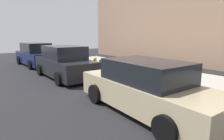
# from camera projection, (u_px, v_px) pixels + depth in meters

# --- Properties ---
(ground_plane) EXTENTS (40.00, 40.00, 0.00)m
(ground_plane) POSITION_uv_depth(u_px,v_px,m) (112.00, 82.00, 9.27)
(ground_plane) COLOR black
(sidewalk_curb) EXTENTS (18.00, 5.00, 0.14)m
(sidewalk_curb) POSITION_uv_depth(u_px,v_px,m) (146.00, 74.00, 10.77)
(sidewalk_curb) COLOR #ADA89E
(sidewalk_curb) RESTS_ON ground_plane
(suitcase_maroon_0) EXTENTS (0.46, 0.26, 0.67)m
(suitcase_maroon_0) POSITION_uv_depth(u_px,v_px,m) (169.00, 83.00, 7.25)
(suitcase_maroon_0) COLOR maroon
(suitcase_maroon_0) RESTS_ON sidewalk_curb
(suitcase_silver_1) EXTENTS (0.43, 0.22, 0.81)m
(suitcase_silver_1) POSITION_uv_depth(u_px,v_px,m) (159.00, 81.00, 7.70)
(suitcase_silver_1) COLOR #9EA0A8
(suitcase_silver_1) RESTS_ON sidewalk_curb
(suitcase_teal_2) EXTENTS (0.39, 0.27, 0.83)m
(suitcase_teal_2) POSITION_uv_depth(u_px,v_px,m) (150.00, 79.00, 8.07)
(suitcase_teal_2) COLOR #0F606B
(suitcase_teal_2) RESTS_ON sidewalk_curb
(suitcase_navy_3) EXTENTS (0.37, 0.22, 1.06)m
(suitcase_navy_3) POSITION_uv_depth(u_px,v_px,m) (141.00, 75.00, 8.38)
(suitcase_navy_3) COLOR navy
(suitcase_navy_3) RESTS_ON sidewalk_curb
(suitcase_olive_4) EXTENTS (0.45, 0.28, 0.98)m
(suitcase_olive_4) POSITION_uv_depth(u_px,v_px,m) (133.00, 74.00, 8.77)
(suitcase_olive_4) COLOR #59601E
(suitcase_olive_4) RESTS_ON sidewalk_curb
(suitcase_red_5) EXTENTS (0.38, 0.25, 0.75)m
(suitcase_red_5) POSITION_uv_depth(u_px,v_px,m) (126.00, 74.00, 9.16)
(suitcase_red_5) COLOR red
(suitcase_red_5) RESTS_ON sidewalk_curb
(suitcase_black_6) EXTENTS (0.48, 0.20, 1.05)m
(suitcase_black_6) POSITION_uv_depth(u_px,v_px,m) (120.00, 70.00, 9.57)
(suitcase_black_6) COLOR black
(suitcase_black_6) RESTS_ON sidewalk_curb
(suitcase_maroon_7) EXTENTS (0.39, 0.21, 0.74)m
(suitcase_maroon_7) POSITION_uv_depth(u_px,v_px,m) (112.00, 69.00, 9.93)
(suitcase_maroon_7) COLOR maroon
(suitcase_maroon_7) RESTS_ON sidewalk_curb
(suitcase_silver_8) EXTENTS (0.51, 0.21, 0.93)m
(suitcase_silver_8) POSITION_uv_depth(u_px,v_px,m) (108.00, 68.00, 10.42)
(suitcase_silver_8) COLOR #9EA0A8
(suitcase_silver_8) RESTS_ON sidewalk_curb
(suitcase_teal_9) EXTENTS (0.39, 0.22, 0.79)m
(suitcase_teal_9) POSITION_uv_depth(u_px,v_px,m) (102.00, 66.00, 10.82)
(suitcase_teal_9) COLOR #0F606B
(suitcase_teal_9) RESTS_ON sidewalk_curb
(fire_hydrant) EXTENTS (0.39, 0.21, 0.83)m
(fire_hydrant) POSITION_uv_depth(u_px,v_px,m) (95.00, 64.00, 11.32)
(fire_hydrant) COLOR #D89E0C
(fire_hydrant) RESTS_ON sidewalk_curb
(bollard_post) EXTENTS (0.13, 0.13, 0.73)m
(bollard_post) POSITION_uv_depth(u_px,v_px,m) (88.00, 64.00, 11.72)
(bollard_post) COLOR brown
(bollard_post) RESTS_ON sidewalk_curb
(parked_car_beige_0) EXTENTS (4.86, 2.16, 1.56)m
(parked_car_beige_0) POSITION_uv_depth(u_px,v_px,m) (146.00, 88.00, 5.58)
(parked_car_beige_0) COLOR tan
(parked_car_beige_0) RESTS_ON ground_plane
(parked_car_charcoal_1) EXTENTS (4.59, 2.09, 1.71)m
(parked_car_charcoal_1) POSITION_uv_depth(u_px,v_px,m) (65.00, 63.00, 10.07)
(parked_car_charcoal_1) COLOR black
(parked_car_charcoal_1) RESTS_ON ground_plane
(parked_car_navy_2) EXTENTS (4.76, 2.09, 1.71)m
(parked_car_navy_2) POSITION_uv_depth(u_px,v_px,m) (36.00, 55.00, 14.08)
(parked_car_navy_2) COLOR #141E4C
(parked_car_navy_2) RESTS_ON ground_plane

